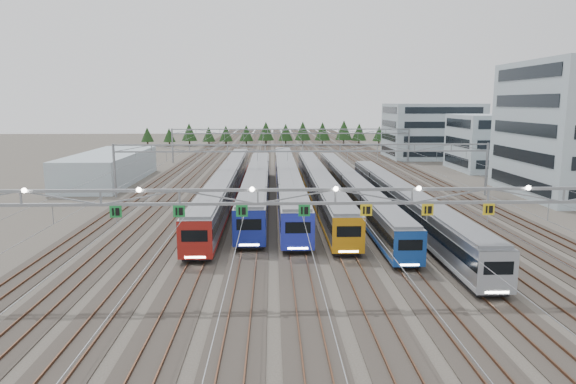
{
  "coord_description": "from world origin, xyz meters",
  "views": [
    {
      "loc": [
        -4.54,
        -36.29,
        13.99
      ],
      "look_at": [
        -2.7,
        23.67,
        3.5
      ],
      "focal_mm": 32.0,
      "sensor_mm": 36.0,
      "label": 1
    }
  ],
  "objects_px": {
    "train_a": "(228,182)",
    "west_shed": "(109,167)",
    "depot_bldg_mid": "(490,143)",
    "gantry_near": "(335,200)",
    "train_c": "(287,179)",
    "train_e": "(351,186)",
    "gantry_mid": "(303,154)",
    "train_f": "(402,201)",
    "depot_bldg_north": "(431,131)",
    "train_b": "(257,184)",
    "train_d": "(319,184)",
    "gantry_far": "(291,135)"
  },
  "relations": [
    {
      "from": "gantry_far",
      "to": "gantry_near",
      "type": "bearing_deg",
      "value": -90.03
    },
    {
      "from": "train_a",
      "to": "train_f",
      "type": "xyz_separation_m",
      "value": [
        22.5,
        -15.26,
        -0.12
      ]
    },
    {
      "from": "train_a",
      "to": "gantry_near",
      "type": "height_order",
      "value": "gantry_near"
    },
    {
      "from": "train_a",
      "to": "west_shed",
      "type": "height_order",
      "value": "west_shed"
    },
    {
      "from": "train_d",
      "to": "train_e",
      "type": "bearing_deg",
      "value": -12.43
    },
    {
      "from": "train_b",
      "to": "gantry_mid",
      "type": "xyz_separation_m",
      "value": [
        6.75,
        3.12,
        4.07
      ]
    },
    {
      "from": "train_a",
      "to": "gantry_mid",
      "type": "distance_m",
      "value": 11.99
    },
    {
      "from": "gantry_mid",
      "to": "gantry_far",
      "type": "relative_size",
      "value": 1.0
    },
    {
      "from": "train_c",
      "to": "west_shed",
      "type": "distance_m",
      "value": 33.97
    },
    {
      "from": "depot_bldg_mid",
      "to": "west_shed",
      "type": "xyz_separation_m",
      "value": [
        -74.54,
        -13.71,
        -3.19
      ]
    },
    {
      "from": "train_e",
      "to": "gantry_mid",
      "type": "bearing_deg",
      "value": 152.49
    },
    {
      "from": "train_d",
      "to": "train_f",
      "type": "distance_m",
      "value": 15.57
    },
    {
      "from": "train_e",
      "to": "gantry_mid",
      "type": "xyz_separation_m",
      "value": [
        -6.75,
        3.52,
        4.34
      ]
    },
    {
      "from": "train_b",
      "to": "depot_bldg_north",
      "type": "distance_m",
      "value": 71.71
    },
    {
      "from": "train_b",
      "to": "gantry_mid",
      "type": "distance_m",
      "value": 8.47
    },
    {
      "from": "train_e",
      "to": "depot_bldg_north",
      "type": "distance_m",
      "value": 64.91
    },
    {
      "from": "train_d",
      "to": "depot_bldg_mid",
      "type": "height_order",
      "value": "depot_bldg_mid"
    },
    {
      "from": "depot_bldg_mid",
      "to": "train_d",
      "type": "bearing_deg",
      "value": -140.55
    },
    {
      "from": "train_a",
      "to": "gantry_near",
      "type": "xyz_separation_m",
      "value": [
        11.2,
        -40.15,
        4.83
      ]
    },
    {
      "from": "depot_bldg_mid",
      "to": "depot_bldg_north",
      "type": "bearing_deg",
      "value": 100.72
    },
    {
      "from": "gantry_near",
      "to": "depot_bldg_mid",
      "type": "relative_size",
      "value": 3.52
    },
    {
      "from": "gantry_near",
      "to": "depot_bldg_north",
      "type": "xyz_separation_m",
      "value": [
        36.21,
        94.27,
        -0.23
      ]
    },
    {
      "from": "train_d",
      "to": "depot_bldg_mid",
      "type": "bearing_deg",
      "value": 39.45
    },
    {
      "from": "gantry_near",
      "to": "gantry_mid",
      "type": "xyz_separation_m",
      "value": [
        0.05,
        40.12,
        -0.7
      ]
    },
    {
      "from": "train_a",
      "to": "train_b",
      "type": "bearing_deg",
      "value": -35.0
    },
    {
      "from": "gantry_near",
      "to": "gantry_mid",
      "type": "bearing_deg",
      "value": 89.93
    },
    {
      "from": "train_a",
      "to": "gantry_far",
      "type": "height_order",
      "value": "gantry_far"
    },
    {
      "from": "train_f",
      "to": "gantry_near",
      "type": "xyz_separation_m",
      "value": [
        -11.3,
        -24.89,
        4.95
      ]
    },
    {
      "from": "train_f",
      "to": "west_shed",
      "type": "distance_m",
      "value": 54.44
    },
    {
      "from": "train_b",
      "to": "train_e",
      "type": "xyz_separation_m",
      "value": [
        13.5,
        -0.4,
        -0.27
      ]
    },
    {
      "from": "train_c",
      "to": "train_d",
      "type": "xyz_separation_m",
      "value": [
        4.5,
        -5.13,
        -0.1
      ]
    },
    {
      "from": "train_f",
      "to": "train_c",
      "type": "bearing_deg",
      "value": 127.12
    },
    {
      "from": "train_a",
      "to": "train_b",
      "type": "distance_m",
      "value": 5.49
    },
    {
      "from": "train_e",
      "to": "west_shed",
      "type": "distance_m",
      "value": 44.68
    },
    {
      "from": "train_d",
      "to": "depot_bldg_mid",
      "type": "xyz_separation_m",
      "value": [
        38.63,
        31.78,
        3.56
      ]
    },
    {
      "from": "train_e",
      "to": "gantry_far",
      "type": "relative_size",
      "value": 1.15
    },
    {
      "from": "train_b",
      "to": "depot_bldg_mid",
      "type": "xyz_separation_m",
      "value": [
        47.63,
        32.38,
        3.44
      ]
    },
    {
      "from": "train_c",
      "to": "gantry_near",
      "type": "xyz_separation_m",
      "value": [
        2.2,
        -42.73,
        4.78
      ]
    },
    {
      "from": "train_c",
      "to": "train_e",
      "type": "height_order",
      "value": "train_c"
    },
    {
      "from": "train_b",
      "to": "train_f",
      "type": "xyz_separation_m",
      "value": [
        18.0,
        -12.11,
        -0.18
      ]
    },
    {
      "from": "gantry_mid",
      "to": "depot_bldg_mid",
      "type": "xyz_separation_m",
      "value": [
        40.88,
        29.26,
        -0.62
      ]
    },
    {
      "from": "train_d",
      "to": "gantry_far",
      "type": "distance_m",
      "value": 47.76
    },
    {
      "from": "train_f",
      "to": "depot_bldg_north",
      "type": "height_order",
      "value": "depot_bldg_north"
    },
    {
      "from": "train_a",
      "to": "train_c",
      "type": "distance_m",
      "value": 9.36
    },
    {
      "from": "gantry_far",
      "to": "depot_bldg_mid",
      "type": "distance_m",
      "value": 43.81
    },
    {
      "from": "train_e",
      "to": "gantry_near",
      "type": "height_order",
      "value": "gantry_near"
    },
    {
      "from": "train_a",
      "to": "train_e",
      "type": "distance_m",
      "value": 18.35
    },
    {
      "from": "gantry_near",
      "to": "depot_bldg_mid",
      "type": "height_order",
      "value": "depot_bldg_mid"
    },
    {
      "from": "gantry_far",
      "to": "train_c",
      "type": "bearing_deg",
      "value": -93.04
    },
    {
      "from": "gantry_mid",
      "to": "train_b",
      "type": "bearing_deg",
      "value": -155.2
    }
  ]
}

